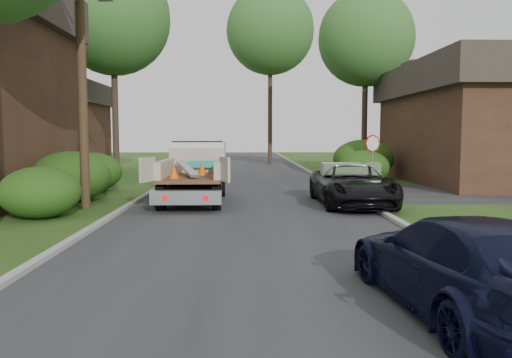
{
  "coord_description": "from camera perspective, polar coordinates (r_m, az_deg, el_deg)",
  "views": [
    {
      "loc": [
        -0.18,
        -11.75,
        2.45
      ],
      "look_at": [
        0.16,
        2.41,
        1.2
      ],
      "focal_mm": 35.0,
      "sensor_mm": 36.0,
      "label": 1
    }
  ],
  "objects": [
    {
      "name": "ground",
      "position": [
        12.0,
        -0.51,
        -6.73
      ],
      "size": [
        120.0,
        120.0,
        0.0
      ],
      "primitive_type": "plane",
      "color": "#244112",
      "rests_on": "ground"
    },
    {
      "name": "road",
      "position": [
        21.88,
        -0.91,
        -1.38
      ],
      "size": [
        8.0,
        90.0,
        0.02
      ],
      "primitive_type": "cube",
      "color": "#28282B",
      "rests_on": "ground"
    },
    {
      "name": "curb_left",
      "position": [
        22.22,
        -11.54,
        -1.24
      ],
      "size": [
        0.2,
        90.0,
        0.12
      ],
      "primitive_type": "cube",
      "color": "#9E9E99",
      "rests_on": "ground"
    },
    {
      "name": "curb_right",
      "position": [
        22.29,
        9.69,
        -1.19
      ],
      "size": [
        0.2,
        90.0,
        0.12
      ],
      "primitive_type": "cube",
      "color": "#9E9E99",
      "rests_on": "ground"
    },
    {
      "name": "stop_sign",
      "position": [
        21.44,
        13.16,
        3.11
      ],
      "size": [
        0.71,
        0.32,
        2.48
      ],
      "color": "slate",
      "rests_on": "ground"
    },
    {
      "name": "utility_pole",
      "position": [
        17.76,
        -19.3,
        13.59
      ],
      "size": [
        2.42,
        1.25,
        10.0
      ],
      "color": "#382619",
      "rests_on": "ground"
    },
    {
      "name": "house_left_far",
      "position": [
        36.28,
        -23.04,
        5.59
      ],
      "size": [
        7.56,
        7.56,
        6.0
      ],
      "color": "#3A2117",
      "rests_on": "ground"
    },
    {
      "name": "house_right",
      "position": [
        28.93,
        25.86,
        5.94
      ],
      "size": [
        9.72,
        12.96,
        6.2
      ],
      "rotation": [
        0.0,
        0.0,
        1.57
      ],
      "color": "#3A2117",
      "rests_on": "ground"
    },
    {
      "name": "hedge_left_a",
      "position": [
        16.02,
        -23.47,
        -1.41
      ],
      "size": [
        2.34,
        2.34,
        1.53
      ],
      "primitive_type": "ellipsoid",
      "color": "#1E4510",
      "rests_on": "ground"
    },
    {
      "name": "hedge_left_b",
      "position": [
        19.37,
        -20.43,
        0.24
      ],
      "size": [
        2.86,
        2.86,
        1.87
      ],
      "primitive_type": "ellipsoid",
      "color": "#1E4510",
      "rests_on": "ground"
    },
    {
      "name": "hedge_left_c",
      "position": [
        22.79,
        -18.27,
        0.76
      ],
      "size": [
        2.6,
        2.6,
        1.7
      ],
      "primitive_type": "ellipsoid",
      "color": "#1E4510",
      "rests_on": "ground"
    },
    {
      "name": "hedge_right_a",
      "position": [
        25.51,
        12.18,
        1.33
      ],
      "size": [
        2.6,
        2.6,
        1.7
      ],
      "primitive_type": "ellipsoid",
      "color": "#1E4510",
      "rests_on": "ground"
    },
    {
      "name": "hedge_right_b",
      "position": [
        28.57,
        12.15,
        2.23
      ],
      "size": [
        3.38,
        3.38,
        2.21
      ],
      "primitive_type": "ellipsoid",
      "color": "#1E4510",
      "rests_on": "ground"
    },
    {
      "name": "tree_left_far",
      "position": [
        30.37,
        -16.04,
        17.26
      ],
      "size": [
        6.4,
        6.4,
        12.2
      ],
      "color": "#2D2119",
      "rests_on": "ground"
    },
    {
      "name": "tree_right_far",
      "position": [
        33.21,
        12.46,
        15.38
      ],
      "size": [
        6.0,
        6.0,
        11.5
      ],
      "color": "#2D2119",
      "rests_on": "ground"
    },
    {
      "name": "tree_center_far",
      "position": [
        42.66,
        1.64,
        16.57
      ],
      "size": [
        7.2,
        7.2,
        14.6
      ],
      "color": "#2D2119",
      "rests_on": "ground"
    },
    {
      "name": "flatbed_truck",
      "position": [
        19.11,
        -6.82,
        1.28
      ],
      "size": [
        2.76,
        5.87,
        2.22
      ],
      "rotation": [
        0.0,
        0.0,
        0.0
      ],
      "color": "black",
      "rests_on": "ground"
    },
    {
      "name": "black_pickup",
      "position": [
        17.7,
        10.95,
        -0.66
      ],
      "size": [
        2.44,
        5.2,
        1.44
      ],
      "primitive_type": "imported",
      "rotation": [
        0.0,
        0.0,
        0.01
      ],
      "color": "black",
      "rests_on": "ground"
    },
    {
      "name": "navy_suv",
      "position": [
        7.5,
        22.59,
        -8.97
      ],
      "size": [
        2.34,
        4.86,
        1.36
      ],
      "primitive_type": "imported",
      "rotation": [
        0.0,
        0.0,
        3.24
      ],
      "color": "black",
      "rests_on": "ground"
    }
  ]
}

